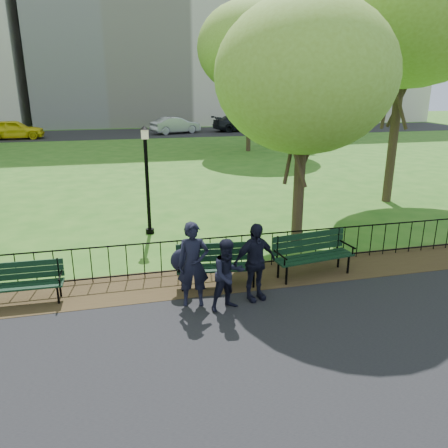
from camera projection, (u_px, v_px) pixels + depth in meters
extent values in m
plane|color=#296019|center=(221.00, 311.00, 8.92)|extent=(120.00, 120.00, 0.00)
cube|color=black|center=(280.00, 435.00, 5.77)|extent=(60.00, 9.20, 0.01)
cube|color=#322514|center=(206.00, 280.00, 10.30)|extent=(60.00, 1.60, 0.01)
cube|color=black|center=(136.00, 133.00, 41.31)|extent=(70.00, 9.00, 0.01)
cylinder|color=black|center=(202.00, 239.00, 10.50)|extent=(24.00, 0.04, 0.04)
cylinder|color=black|center=(202.00, 268.00, 10.73)|extent=(24.00, 0.04, 0.04)
cylinder|color=black|center=(202.00, 256.00, 10.63)|extent=(0.02, 0.02, 0.90)
cube|color=beige|center=(333.00, 22.00, 55.52)|extent=(20.00, 15.00, 24.00)
cube|color=black|center=(218.00, 268.00, 9.89)|extent=(1.90, 0.71, 0.04)
cube|color=black|center=(216.00, 249.00, 10.03)|extent=(1.84, 0.26, 0.46)
cylinder|color=black|center=(183.00, 282.00, 9.69)|extent=(0.05, 0.05, 0.46)
cylinder|color=black|center=(254.00, 279.00, 9.87)|extent=(0.05, 0.05, 0.46)
cylinder|color=black|center=(182.00, 276.00, 10.04)|extent=(0.05, 0.05, 0.46)
cylinder|color=black|center=(251.00, 272.00, 10.22)|extent=(0.05, 0.05, 0.46)
cylinder|color=black|center=(179.00, 262.00, 9.73)|extent=(0.11, 0.58, 0.04)
cylinder|color=black|center=(256.00, 258.00, 9.93)|extent=(0.11, 0.58, 0.04)
ellipsoid|color=black|center=(181.00, 260.00, 9.61)|extent=(0.49, 0.37, 0.50)
cube|color=black|center=(21.00, 286.00, 9.09)|extent=(1.69, 0.48, 0.04)
cube|color=black|center=(22.00, 267.00, 9.22)|extent=(1.68, 0.07, 0.42)
cylinder|color=black|center=(58.00, 295.00, 9.15)|extent=(0.05, 0.05, 0.42)
cylinder|color=black|center=(60.00, 288.00, 9.46)|extent=(0.05, 0.05, 0.42)
cylinder|color=black|center=(60.00, 275.00, 9.21)|extent=(0.05, 0.52, 0.04)
cube|color=black|center=(314.00, 257.00, 10.42)|extent=(2.03, 0.79, 0.04)
cube|color=black|center=(309.00, 239.00, 10.55)|extent=(1.96, 0.31, 0.49)
cylinder|color=black|center=(286.00, 275.00, 10.02)|extent=(0.05, 0.05, 0.49)
cylinder|color=black|center=(348.00, 265.00, 10.61)|extent=(0.05, 0.05, 0.49)
cylinder|color=black|center=(278.00, 269.00, 10.37)|extent=(0.05, 0.05, 0.49)
cylinder|color=black|center=(338.00, 259.00, 10.96)|extent=(0.05, 0.05, 0.49)
cylinder|color=black|center=(280.00, 255.00, 10.03)|extent=(0.13, 0.61, 0.04)
cylinder|color=black|center=(347.00, 244.00, 10.68)|extent=(0.13, 0.61, 0.04)
cylinder|color=black|center=(150.00, 231.00, 13.59)|extent=(0.26, 0.26, 0.15)
cylinder|color=black|center=(148.00, 187.00, 13.16)|extent=(0.11, 0.11, 2.96)
cube|color=beige|center=(145.00, 134.00, 12.68)|extent=(0.20, 0.20, 0.28)
cone|color=black|center=(144.00, 128.00, 12.62)|extent=(0.30, 0.30, 0.11)
cylinder|color=#2D2116|center=(298.00, 195.00, 12.41)|extent=(0.31, 0.31, 2.84)
ellipsoid|color=olive|center=(305.00, 76.00, 11.42)|extent=(4.79, 4.79, 4.07)
cylinder|color=#2D2116|center=(393.00, 142.00, 16.66)|extent=(0.35, 0.35, 4.64)
cylinder|color=#2D2116|center=(249.00, 121.00, 29.76)|extent=(0.30, 0.30, 4.11)
ellipsoid|color=olive|center=(250.00, 48.00, 28.35)|extent=(6.92, 6.92, 5.88)
imported|color=black|center=(193.00, 265.00, 8.93)|extent=(0.71, 0.51, 1.79)
imported|color=black|center=(228.00, 275.00, 8.79)|extent=(0.81, 0.57, 1.51)
imported|color=black|center=(255.00, 262.00, 9.18)|extent=(1.07, 0.64, 1.70)
imported|color=yellow|center=(14.00, 129.00, 36.70)|extent=(4.84, 2.14, 1.62)
imported|color=#A4A6AC|center=(176.00, 125.00, 40.91)|extent=(4.93, 3.08, 1.53)
imported|color=black|center=(239.00, 123.00, 43.05)|extent=(5.56, 2.93, 1.54)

